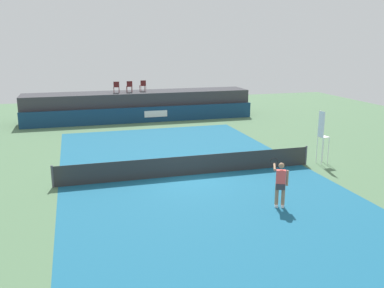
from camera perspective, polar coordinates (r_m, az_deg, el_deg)
The scene contains 12 objects.
ground_plane at distance 22.69m, azimuth -2.36°, elevation -1.98°, with size 48.00×48.00×0.00m, color #4C704C.
court_inner at distance 19.92m, azimuth -0.30°, elevation -4.26°, with size 12.00×22.00×0.00m, color #16597A.
sponsor_wall at distance 32.61m, azimuth -6.75°, elevation 3.96°, with size 18.00×0.22×1.20m.
spectator_platform at distance 34.28m, azimuth -7.28°, elevation 5.28°, with size 18.00×2.80×2.20m, color #38383D.
spectator_chair_far_left at distance 33.59m, azimuth -10.30°, elevation 7.74°, with size 0.46×0.46×0.89m.
spectator_chair_left at distance 33.81m, azimuth -8.56°, elevation 7.85°, with size 0.44×0.44×0.89m.
spectator_chair_center at distance 34.30m, azimuth -6.73°, elevation 7.99°, with size 0.47×0.47×0.89m.
umpire_chair at distance 22.38m, azimuth 17.37°, elevation 1.35°, with size 0.49×0.49×2.76m.
tennis_net at distance 19.77m, azimuth -0.30°, elevation -2.96°, with size 12.40×0.02×0.95m, color #2D2D2D.
net_post_near at distance 19.12m, azimuth -18.54°, elevation -4.24°, with size 0.10×0.10×1.00m, color #4C4C51.
net_post_far at distance 22.20m, azimuth 15.30°, elevation -1.50°, with size 0.10×0.10×1.00m, color #4C4C51.
tennis_player at distance 16.33m, azimuth 11.99°, elevation -5.22°, with size 0.61×1.26×1.77m.
Camera 1 is at (-5.12, -18.20, 6.27)m, focal length 39.03 mm.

